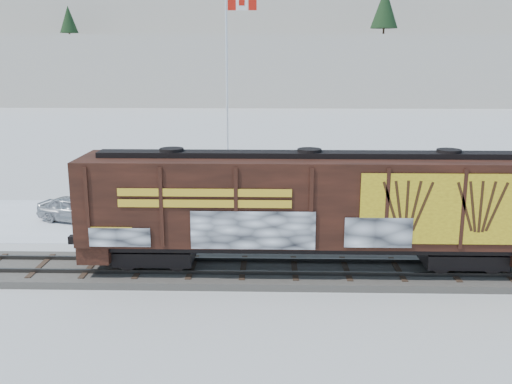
{
  "coord_description": "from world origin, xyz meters",
  "views": [
    {
      "loc": [
        1.04,
        -20.97,
        8.28
      ],
      "look_at": [
        0.42,
        3.0,
        2.62
      ],
      "focal_mm": 40.0,
      "sensor_mm": 36.0,
      "label": 1
    }
  ],
  "objects_px": {
    "hopper_railcar": "(308,203)",
    "car_white": "(258,208)",
    "car_silver": "(74,209)",
    "flagpole": "(229,118)",
    "car_dark": "(383,212)"
  },
  "relations": [
    {
      "from": "hopper_railcar",
      "to": "car_white",
      "type": "height_order",
      "value": "hopper_railcar"
    },
    {
      "from": "hopper_railcar",
      "to": "car_silver",
      "type": "bearing_deg",
      "value": 148.43
    },
    {
      "from": "car_silver",
      "to": "flagpole",
      "type": "bearing_deg",
      "value": -24.8
    },
    {
      "from": "flagpole",
      "to": "car_silver",
      "type": "distance_m",
      "value": 11.5
    },
    {
      "from": "hopper_railcar",
      "to": "flagpole",
      "type": "height_order",
      "value": "flagpole"
    },
    {
      "from": "hopper_railcar",
      "to": "flagpole",
      "type": "relative_size",
      "value": 1.4
    },
    {
      "from": "flagpole",
      "to": "hopper_railcar",
      "type": "bearing_deg",
      "value": -74.72
    },
    {
      "from": "car_silver",
      "to": "car_dark",
      "type": "xyz_separation_m",
      "value": [
        15.77,
        -0.23,
        0.02
      ]
    },
    {
      "from": "car_white",
      "to": "car_silver",
      "type": "bearing_deg",
      "value": 107.73
    },
    {
      "from": "flagpole",
      "to": "car_silver",
      "type": "bearing_deg",
      "value": -133.52
    },
    {
      "from": "flagpole",
      "to": "car_dark",
      "type": "relative_size",
      "value": 2.59
    },
    {
      "from": "car_white",
      "to": "car_dark",
      "type": "relative_size",
      "value": 0.94
    },
    {
      "from": "flagpole",
      "to": "car_white",
      "type": "bearing_deg",
      "value": -75.45
    },
    {
      "from": "hopper_railcar",
      "to": "car_dark",
      "type": "bearing_deg",
      "value": 58.27
    },
    {
      "from": "car_white",
      "to": "car_dark",
      "type": "height_order",
      "value": "car_white"
    }
  ]
}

